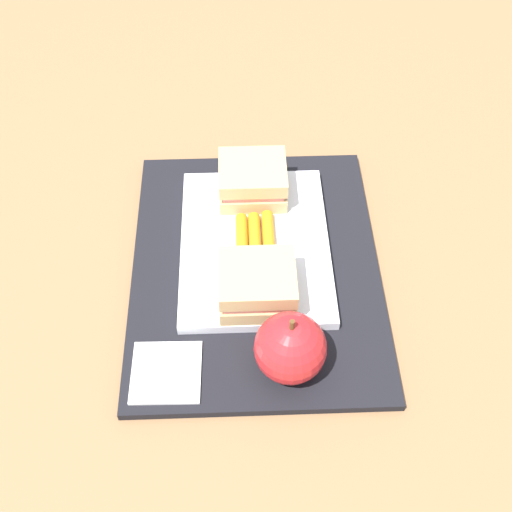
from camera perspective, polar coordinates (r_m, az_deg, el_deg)
ground_plane at (r=0.76m, az=-0.03°, el=-1.26°), size 2.40×2.40×0.00m
lunchbag_mat at (r=0.75m, az=-0.03°, el=-1.03°), size 0.36×0.28×0.01m
food_tray at (r=0.76m, az=-0.10°, el=0.97°), size 0.23×0.17×0.01m
sandwich_half_left at (r=0.79m, az=-0.30°, el=6.60°), size 0.07×0.08×0.04m
sandwich_half_right at (r=0.69m, az=0.12°, el=-2.51°), size 0.07×0.08×0.04m
carrot_sticks_bundle at (r=0.75m, az=-0.05°, el=1.53°), size 0.08×0.04×0.02m
apple at (r=0.65m, az=2.99°, el=-7.96°), size 0.07×0.07×0.08m
paper_napkin at (r=0.68m, az=-7.79°, el=-9.95°), size 0.07×0.07×0.00m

